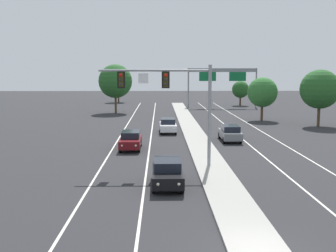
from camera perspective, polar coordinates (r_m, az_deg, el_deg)
The scene contains 17 objects.
ground_plane at distance 16.82m, azimuth 12.38°, elevation -16.73°, with size 260.00×260.00×0.00m, color #28282B.
median_island at distance 33.79m, azimuth 5.26°, elevation -4.04°, with size 2.40×110.00×0.15m, color #9E9B93.
lane_stripe_oncoming_center at distance 40.48m, azimuth -2.48°, elevation -2.17°, with size 0.14×100.00×0.01m, color silver.
lane_stripe_receding_center at distance 41.35m, azimuth 10.67°, elevation -2.09°, with size 0.14×100.00×0.01m, color silver.
edge_stripe_left at distance 40.69m, azimuth -7.13°, elevation -2.17°, with size 0.14×100.00×0.01m, color silver.
edge_stripe_right at distance 42.14m, azimuth 15.07°, elevation -2.04°, with size 0.14×100.00×0.01m, color silver.
overhead_signal_mast at distance 28.99m, azimuth 0.81°, elevation 4.60°, with size 7.95×0.44×7.20m.
car_oncoming_black at distance 24.89m, azimuth -0.09°, elevation -6.48°, with size 1.85×4.48×1.58m.
car_oncoming_darkred at distance 36.59m, azimuth -5.21°, elevation -1.95°, with size 1.83×4.47×1.58m.
car_oncoming_white at distance 46.29m, azimuth -0.01°, elevation 0.10°, with size 1.88×4.49×1.58m.
car_receding_grey at distance 41.09m, azimuth 8.63°, elevation -0.95°, with size 1.84×4.48×1.58m.
highway_sign_gantry at distance 79.08m, azimuth 7.60°, elevation 7.04°, with size 13.28×0.42×7.50m.
tree_far_left_a at distance 92.29m, azimuth -6.94°, elevation 5.86°, with size 4.37×4.37×6.32m.
tree_far_right_a at distance 84.18m, azimuth 10.07°, elevation 5.03°, with size 3.43×3.43×4.97m.
tree_far_right_b at distance 54.83m, azimuth 20.40°, elevation 4.82°, with size 4.93×4.93×7.13m.
tree_far_left_b at distance 68.51m, azimuth -7.35°, elevation 6.21°, with size 5.56×5.56×8.05m.
tree_far_right_c at distance 59.00m, azimuth 13.02°, elevation 4.59°, with size 4.20×4.20×6.07m.
Camera 1 is at (-3.75, -14.88, 6.89)m, focal length 43.76 mm.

